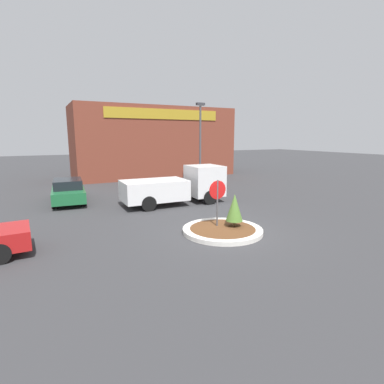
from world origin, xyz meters
TOP-DOWN VIEW (x-y plane):
  - ground_plane at (0.00, 0.00)m, footprint 120.00×120.00m
  - traffic_island at (0.00, 0.00)m, footprint 3.30×3.30m
  - stop_sign at (-0.01, 0.42)m, footprint 0.79×0.07m
  - island_shrub at (0.59, 0.02)m, footprint 0.71×0.71m
  - utility_truck at (0.61, 5.75)m, footprint 6.01×2.31m
  - storefront_building at (3.95, 18.82)m, footprint 15.38×6.07m
  - parked_sedan_green at (-5.08, 9.09)m, footprint 2.10×4.67m
  - light_pole at (5.47, 11.86)m, footprint 0.70×0.30m

SIDE VIEW (x-z plane):
  - ground_plane at x=0.00m, z-range 0.00..0.00m
  - traffic_island at x=0.00m, z-range 0.00..0.18m
  - parked_sedan_green at x=-5.08m, z-range 0.01..1.42m
  - island_shrub at x=0.59m, z-range 0.30..1.68m
  - utility_truck at x=0.61m, z-range -0.03..2.14m
  - stop_sign at x=-0.01m, z-range 0.42..2.56m
  - storefront_building at x=3.95m, z-range 0.00..6.69m
  - light_pole at x=5.47m, z-range 0.56..7.12m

